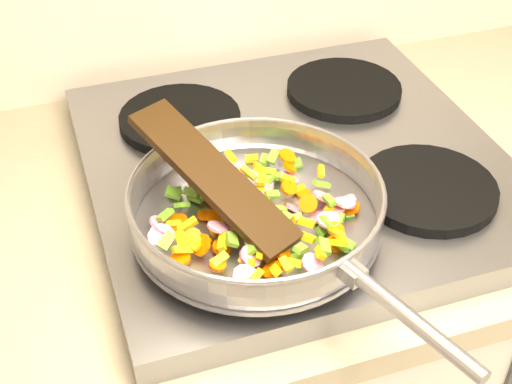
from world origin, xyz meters
name	(u,v)px	position (x,y,z in m)	size (l,w,h in m)	color
cooktop	(295,167)	(-0.70, 1.67, 0.92)	(0.60, 0.60, 0.04)	#939399
grate_fl	(233,233)	(-0.84, 1.52, 0.95)	(0.19, 0.19, 0.02)	black
grate_fr	(428,189)	(-0.56, 1.52, 0.95)	(0.19, 0.19, 0.02)	black
grate_bl	(180,119)	(-0.84, 1.81, 0.95)	(0.19, 0.19, 0.02)	black
grate_br	(344,89)	(-0.56, 1.81, 0.95)	(0.19, 0.19, 0.02)	black
saute_pan	(257,205)	(-0.81, 1.52, 0.99)	(0.36, 0.51, 0.06)	#9E9EA5
vegetable_heap	(259,215)	(-0.81, 1.52, 0.97)	(0.28, 0.25, 0.05)	yellow
wooden_spatula	(213,176)	(-0.85, 1.56, 1.02)	(0.26, 0.06, 0.01)	black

